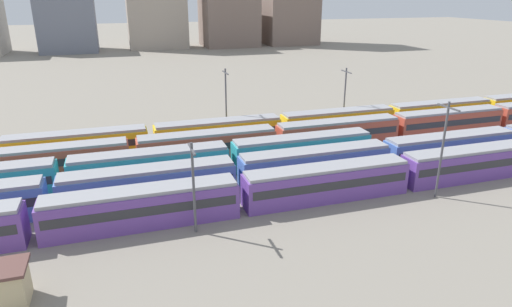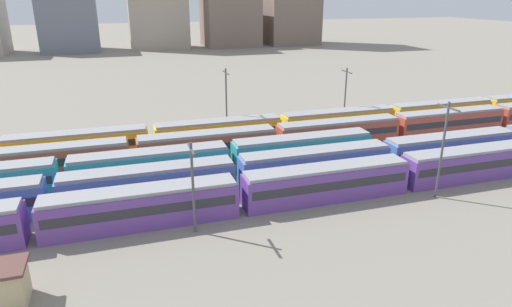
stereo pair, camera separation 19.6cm
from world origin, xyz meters
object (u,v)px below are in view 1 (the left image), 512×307
(train_track_0, at_px, (404,172))
(train_track_1, at_px, (315,164))
(train_track_3, at_px, (395,127))
(catenary_pole_1, at_px, (226,100))
(train_track_4, at_px, (391,117))
(catenary_pole_0, at_px, (443,146))
(catenary_pole_2, at_px, (193,183))
(train_track_2, at_px, (151,166))
(catenary_pole_3, at_px, (345,95))
(signal_hut, at_px, (2,286))

(train_track_0, height_order, train_track_1, same)
(train_track_3, bearing_deg, catenary_pole_1, 161.02)
(train_track_3, relative_size, train_track_4, 1.00)
(train_track_4, distance_m, catenary_pole_0, 26.26)
(train_track_0, distance_m, train_track_1, 9.87)
(catenary_pole_2, bearing_deg, train_track_0, 6.55)
(train_track_3, relative_size, catenary_pole_2, 13.01)
(train_track_4, relative_size, catenary_pole_1, 10.75)
(train_track_1, height_order, catenary_pole_0, catenary_pole_0)
(train_track_1, relative_size, catenary_pole_2, 10.83)
(train_track_1, relative_size, train_track_3, 0.83)
(train_track_1, xyz_separation_m, catenary_pole_1, (-5.94, 18.57, 3.88))
(train_track_2, distance_m, catenary_pole_0, 31.97)
(catenary_pole_2, bearing_deg, catenary_pole_3, 42.20)
(catenary_pole_0, distance_m, signal_hut, 41.13)
(train_track_0, xyz_separation_m, train_track_4, (12.09, 20.80, 0.00))
(catenary_pole_1, distance_m, catenary_pole_3, 19.38)
(train_track_2, distance_m, catenary_pole_1, 18.62)
(train_track_4, height_order, catenary_pole_1, catenary_pole_1)
(signal_hut, bearing_deg, train_track_4, 30.33)
(signal_hut, bearing_deg, catenary_pole_0, 7.97)
(train_track_4, xyz_separation_m, signal_hut, (-50.60, -29.61, -0.35))
(train_track_0, height_order, train_track_4, same)
(train_track_1, distance_m, catenary_pole_1, 19.88)
(catenary_pole_0, xyz_separation_m, catenary_pole_1, (-16.34, 26.90, 0.00))
(train_track_4, xyz_separation_m, catenary_pole_3, (-7.04, 2.72, 3.47))
(catenary_pole_1, distance_m, signal_hut, 40.79)
(train_track_3, bearing_deg, catenary_pole_2, -151.18)
(train_track_1, xyz_separation_m, train_track_3, (17.81, 10.40, 0.00))
(signal_hut, bearing_deg, catenary_pole_2, 22.56)
(catenary_pole_1, bearing_deg, catenary_pole_3, -0.73)
(train_track_0, relative_size, catenary_pole_1, 10.75)
(train_track_3, distance_m, signal_hut, 53.79)
(catenary_pole_0, bearing_deg, train_track_3, 68.42)
(train_track_2, distance_m, signal_hut, 22.55)
(train_track_1, distance_m, train_track_3, 20.62)
(catenary_pole_3, distance_m, signal_hut, 54.38)
(catenary_pole_3, bearing_deg, signal_hut, -143.42)
(train_track_1, distance_m, train_track_2, 19.03)
(train_track_1, xyz_separation_m, catenary_pole_3, (13.44, 18.32, 3.47))
(train_track_2, height_order, catenary_pole_3, catenary_pole_3)
(train_track_2, bearing_deg, catenary_pole_3, 22.46)
(catenary_pole_0, relative_size, signal_hut, 2.91)
(train_track_2, xyz_separation_m, train_track_3, (36.11, 5.20, 0.00))
(train_track_0, bearing_deg, signal_hut, -167.12)
(train_track_1, xyz_separation_m, train_track_4, (20.48, 15.60, 0.00))
(train_track_3, height_order, catenary_pole_1, catenary_pole_1)
(train_track_3, distance_m, train_track_4, 5.85)
(train_track_3, height_order, catenary_pole_2, catenary_pole_2)
(train_track_4, bearing_deg, train_track_0, -120.18)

